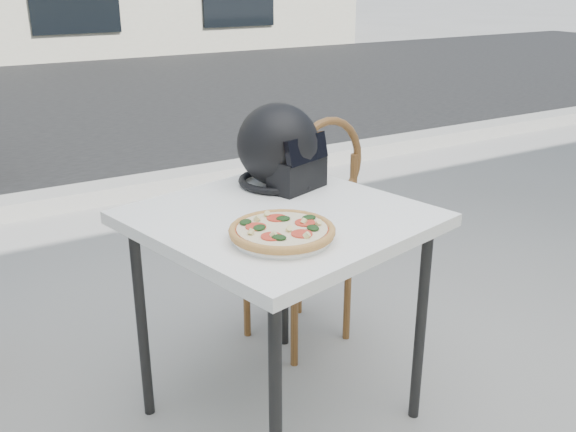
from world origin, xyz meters
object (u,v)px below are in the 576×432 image
cafe_table_main (280,233)px  helmet (280,150)px  pizza (282,230)px  plate (282,237)px  cafe_chair_main (309,223)px

cafe_table_main → helmet: helmet is taller
pizza → helmet: 0.54m
plate → cafe_chair_main: size_ratio=0.38×
plate → pizza: bearing=60.4°
cafe_table_main → pizza: pizza is taller
pizza → cafe_chair_main: 0.78m
pizza → cafe_chair_main: (0.46, 0.57, -0.26)m
cafe_table_main → pizza: bearing=-118.6°
pizza → cafe_chair_main: size_ratio=0.37×
helmet → cafe_chair_main: helmet is taller
plate → pizza: pizza is taller
cafe_table_main → pizza: (-0.11, -0.20, 0.10)m
pizza → helmet: helmet is taller
pizza → cafe_chair_main: bearing=51.0°
cafe_table_main → helmet: 0.36m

